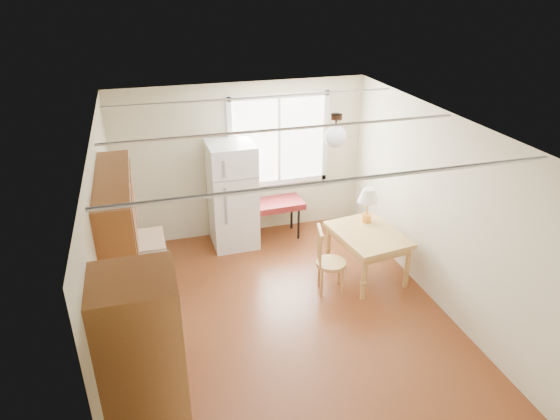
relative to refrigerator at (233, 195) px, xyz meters
name	(u,v)px	position (x,y,z in m)	size (l,w,h in m)	color
room_shell	(288,232)	(0.25, -2.12, 0.41)	(4.60, 5.60, 2.62)	#4E2210
kitchen_run	(143,319)	(-1.46, -2.75, 0.00)	(0.65, 3.40, 2.20)	brown
window_unit	(279,140)	(0.85, 0.35, 0.71)	(1.64, 0.05, 1.51)	white
pendant_light	(335,135)	(0.95, -1.72, 1.39)	(0.26, 0.26, 0.40)	black
refrigerator	(233,195)	(0.00, 0.00, 0.00)	(0.70, 0.73, 1.68)	silver
bench	(262,207)	(0.47, 0.04, -0.28)	(1.38, 0.56, 0.63)	maroon
dining_table	(368,239)	(1.62, -1.46, -0.25)	(0.98, 1.22, 0.70)	#B58745
chair	(325,256)	(0.92, -1.64, -0.31)	(0.44, 0.43, 0.93)	#B58745
table_lamp	(368,198)	(1.75, -1.14, 0.23)	(0.30, 0.30, 0.52)	#CD8D41
coffee_maker	(141,325)	(-1.47, -3.11, 0.19)	(0.20, 0.25, 0.36)	black
kettle	(139,298)	(-1.47, -2.58, 0.14)	(0.10, 0.10, 0.20)	red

